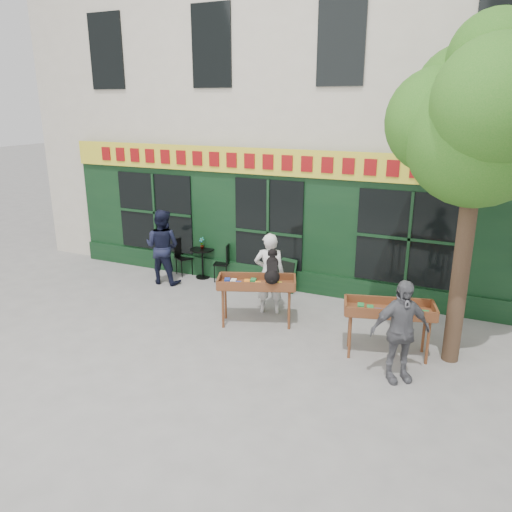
# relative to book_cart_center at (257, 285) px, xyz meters

# --- Properties ---
(ground) EXTENTS (80.00, 80.00, 0.00)m
(ground) POSITION_rel_book_cart_center_xyz_m (-0.63, -0.25, -0.82)
(ground) COLOR slate
(ground) RESTS_ON ground
(building) EXTENTS (14.00, 7.26, 10.00)m
(building) POSITION_rel_book_cart_center_xyz_m (-0.63, 5.73, 4.15)
(building) COLOR beige
(building) RESTS_ON ground
(street_tree) EXTENTS (3.05, 2.90, 5.60)m
(street_tree) POSITION_rel_book_cart_center_xyz_m (3.71, 0.11, 3.29)
(street_tree) COLOR #382619
(street_tree) RESTS_ON ground
(book_cart_center) EXTENTS (1.62, 1.12, 0.99)m
(book_cart_center) POSITION_rel_book_cart_center_xyz_m (0.00, 0.00, 0.00)
(book_cart_center) COLOR brown
(book_cart_center) RESTS_ON ground
(dog) EXTENTS (0.53, 0.68, 0.60)m
(dog) POSITION_rel_book_cart_center_xyz_m (0.35, -0.05, 0.47)
(dog) COLOR black
(dog) RESTS_ON book_cart_center
(woman) EXTENTS (0.74, 0.61, 1.73)m
(woman) POSITION_rel_book_cart_center_xyz_m (0.00, 0.65, 0.04)
(woman) COLOR silver
(woman) RESTS_ON ground
(book_cart_right) EXTENTS (1.61, 0.99, 0.99)m
(book_cart_right) POSITION_rel_book_cart_center_xyz_m (2.62, -0.24, 0.00)
(book_cart_right) COLOR brown
(book_cart_right) RESTS_ON ground
(man_right) EXTENTS (1.05, 0.91, 1.70)m
(man_right) POSITION_rel_book_cart_center_xyz_m (2.92, -0.99, 0.03)
(man_right) COLOR #55555A
(man_right) RESTS_ON ground
(bistro_table) EXTENTS (0.60, 0.60, 0.76)m
(bistro_table) POSITION_rel_book_cart_center_xyz_m (-2.39, 1.95, -0.28)
(bistro_table) COLOR black
(bistro_table) RESTS_ON ground
(bistro_chair_left) EXTENTS (0.50, 0.49, 0.95)m
(bistro_chair_left) POSITION_rel_book_cart_center_xyz_m (-3.01, 2.00, -0.26)
(bistro_chair_left) COLOR black
(bistro_chair_left) RESTS_ON ground
(bistro_chair_right) EXTENTS (0.45, 0.44, 0.95)m
(bistro_chair_right) POSITION_rel_book_cart_center_xyz_m (-1.75, 1.98, -0.26)
(bistro_chair_right) COLOR black
(bistro_chair_right) RESTS_ON ground
(potted_plant) EXTENTS (0.18, 0.15, 0.30)m
(potted_plant) POSITION_rel_book_cart_center_xyz_m (-2.39, 1.95, 0.09)
(potted_plant) COLOR gray
(potted_plant) RESTS_ON bistro_table
(man_left) EXTENTS (0.95, 0.77, 1.84)m
(man_left) POSITION_rel_book_cart_center_xyz_m (-3.09, 1.26, 0.10)
(man_left) COLOR black
(man_left) RESTS_ON ground
(chalkboard) EXTENTS (0.59, 0.30, 0.79)m
(chalkboard) POSITION_rel_book_cart_center_xyz_m (-0.15, 1.94, -0.42)
(chalkboard) COLOR black
(chalkboard) RESTS_ON ground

